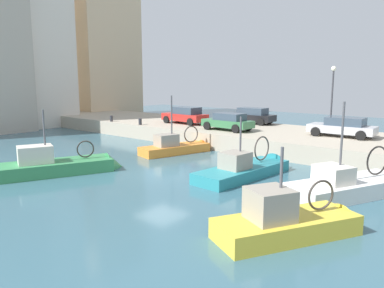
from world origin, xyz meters
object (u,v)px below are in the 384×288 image
fishing_boat_white (355,192)px  fishing_boat_yellow (294,230)px  mooring_bollard_south (140,122)px  parked_car_green (228,121)px  parked_car_silver (343,127)px  quay_streetlamp (333,88)px  mooring_bollard_mid (111,119)px  fishing_boat_teal (248,173)px  fishing_boat_orange (179,151)px  parked_car_red (185,115)px  fishing_boat_green (62,171)px  parked_car_black (251,116)px

fishing_boat_white → fishing_boat_yellow: bearing=179.4°
mooring_bollard_south → parked_car_green: bearing=-75.2°
parked_car_silver → quay_streetlamp: quay_streetlamp is taller
fishing_boat_yellow → mooring_bollard_mid: (10.52, 23.46, 1.32)m
fishing_boat_teal → mooring_bollard_south: (4.81, 14.01, 1.36)m
mooring_bollard_south → quay_streetlamp: 15.73m
mooring_bollard_south → mooring_bollard_mid: (0.00, 4.00, 0.00)m
fishing_boat_orange → fishing_boat_white: 12.78m
fishing_boat_white → parked_car_green: 13.58m
fishing_boat_orange → mooring_bollard_south: size_ratio=10.85×
fishing_boat_yellow → parked_car_silver: bearing=14.1°
parked_car_silver → parked_car_red: bearing=95.4°
fishing_boat_orange → mooring_bollard_mid: (2.56, 10.90, 1.34)m
fishing_boat_green → parked_car_green: fishing_boat_green is taller
parked_car_silver → parked_car_black: (2.56, 8.92, 0.02)m
fishing_boat_orange → parked_car_black: (9.62, 0.14, 1.78)m
fishing_boat_teal → mooring_bollard_south: bearing=71.0°
fishing_boat_yellow → parked_car_red: fishing_boat_yellow is taller
parked_car_green → parked_car_red: bearing=77.8°
parked_car_red → parked_car_green: size_ratio=1.05×
fishing_boat_white → mooring_bollard_mid: 24.00m
fishing_boat_white → fishing_boat_green: bearing=115.5°
fishing_boat_orange → parked_car_red: 7.62m
fishing_boat_orange → mooring_bollard_mid: size_ratio=10.85×
parked_car_black → mooring_bollard_mid: bearing=123.3°
fishing_boat_teal → mooring_bollard_mid: fishing_boat_teal is taller
fishing_boat_teal → parked_car_black: bearing=31.4°
fishing_boat_yellow → quay_streetlamp: quay_streetlamp is taller
fishing_boat_green → mooring_bollard_mid: (11.04, 9.97, 1.34)m
fishing_boat_orange → quay_streetlamp: 11.91m
parked_car_red → parked_car_black: parked_car_red is taller
fishing_boat_orange → parked_car_red: size_ratio=1.40×
parked_car_red → quay_streetlamp: (2.40, -12.07, 2.51)m
fishing_boat_teal → parked_car_silver: 9.63m
fishing_boat_yellow → quay_streetlamp: size_ratio=1.20×
parked_car_silver → mooring_bollard_mid: (-4.51, 19.68, -0.42)m
fishing_boat_yellow → fishing_boat_teal: bearing=43.7°
quay_streetlamp → parked_car_silver: bearing=-131.3°
fishing_boat_teal → fishing_boat_yellow: bearing=-136.3°
fishing_boat_green → fishing_boat_orange: bearing=-6.3°
fishing_boat_orange → fishing_boat_yellow: fishing_boat_orange is taller
fishing_boat_orange → quay_streetlamp: size_ratio=1.24×
parked_car_silver → parked_car_green: 8.24m
fishing_boat_white → mooring_bollard_mid: (4.58, 23.52, 1.37)m
parked_car_black → mooring_bollard_mid: 12.87m
fishing_boat_yellow → parked_car_black: 21.76m
parked_car_red → parked_car_green: (-1.19, -5.50, -0.06)m
fishing_boat_orange → mooring_bollard_south: bearing=69.7°
parked_car_red → mooring_bollard_south: parked_car_red is taller
fishing_boat_orange → parked_car_silver: (7.07, -8.78, 1.76)m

